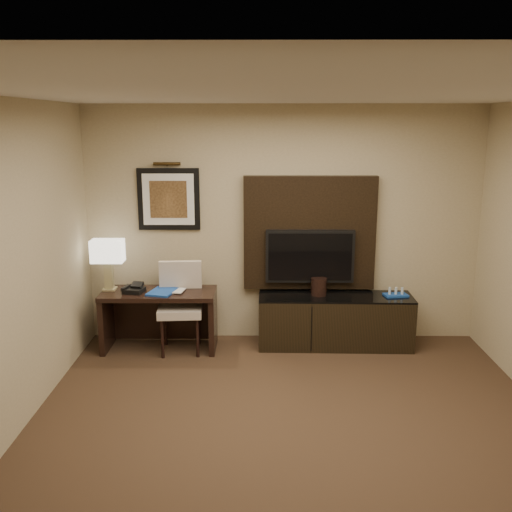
{
  "coord_description": "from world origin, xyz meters",
  "views": [
    {
      "loc": [
        -0.27,
        -3.94,
        2.51
      ],
      "look_at": [
        -0.31,
        1.8,
        1.15
      ],
      "focal_mm": 40.0,
      "sensor_mm": 36.0,
      "label": 1
    }
  ],
  "objects_px": {
    "desk": "(160,320)",
    "desk_phone": "(134,288)",
    "desk_chair": "(180,309)",
    "tv": "(310,256)",
    "table_lamp": "(108,263)",
    "minibar_tray": "(396,292)",
    "ice_bucket": "(319,287)",
    "credenza": "(335,321)"
  },
  "relations": [
    {
      "from": "credenza",
      "to": "ice_bucket",
      "type": "xyz_separation_m",
      "value": [
        -0.19,
        0.03,
        0.4
      ]
    },
    {
      "from": "table_lamp",
      "to": "desk",
      "type": "bearing_deg",
      "value": -6.61
    },
    {
      "from": "tv",
      "to": "minibar_tray",
      "type": "distance_m",
      "value": 1.05
    },
    {
      "from": "tv",
      "to": "table_lamp",
      "type": "distance_m",
      "value": 2.25
    },
    {
      "from": "credenza",
      "to": "ice_bucket",
      "type": "distance_m",
      "value": 0.44
    },
    {
      "from": "desk",
      "to": "credenza",
      "type": "relative_size",
      "value": 0.73
    },
    {
      "from": "credenza",
      "to": "desk_chair",
      "type": "height_order",
      "value": "desk_chair"
    },
    {
      "from": "tv",
      "to": "desk_phone",
      "type": "height_order",
      "value": "tv"
    },
    {
      "from": "desk_chair",
      "to": "minibar_tray",
      "type": "distance_m",
      "value": 2.42
    },
    {
      "from": "credenza",
      "to": "minibar_tray",
      "type": "bearing_deg",
      "value": 1.31
    },
    {
      "from": "ice_bucket",
      "to": "minibar_tray",
      "type": "xyz_separation_m",
      "value": [
        0.86,
        -0.03,
        -0.05
      ]
    },
    {
      "from": "tv",
      "to": "desk_phone",
      "type": "xyz_separation_m",
      "value": [
        -1.95,
        -0.28,
        -0.29
      ]
    },
    {
      "from": "credenza",
      "to": "ice_bucket",
      "type": "relative_size",
      "value": 8.76
    },
    {
      "from": "desk_chair",
      "to": "minibar_tray",
      "type": "relative_size",
      "value": 3.81
    },
    {
      "from": "ice_bucket",
      "to": "desk",
      "type": "bearing_deg",
      "value": -175.78
    },
    {
      "from": "minibar_tray",
      "to": "ice_bucket",
      "type": "bearing_deg",
      "value": 177.83
    },
    {
      "from": "desk",
      "to": "desk_chair",
      "type": "distance_m",
      "value": 0.3
    },
    {
      "from": "desk_chair",
      "to": "ice_bucket",
      "type": "distance_m",
      "value": 1.57
    },
    {
      "from": "table_lamp",
      "to": "ice_bucket",
      "type": "distance_m",
      "value": 2.36
    },
    {
      "from": "desk",
      "to": "table_lamp",
      "type": "xyz_separation_m",
      "value": [
        -0.56,
        0.06,
        0.64
      ]
    },
    {
      "from": "desk",
      "to": "credenza",
      "type": "distance_m",
      "value": 1.98
    },
    {
      "from": "desk",
      "to": "ice_bucket",
      "type": "relative_size",
      "value": 6.38
    },
    {
      "from": "desk_chair",
      "to": "table_lamp",
      "type": "distance_m",
      "value": 0.94
    },
    {
      "from": "ice_bucket",
      "to": "desk_phone",
      "type": "bearing_deg",
      "value": -175.06
    },
    {
      "from": "desk_chair",
      "to": "desk_phone",
      "type": "bearing_deg",
      "value": 173.19
    },
    {
      "from": "desk_chair",
      "to": "tv",
      "type": "bearing_deg",
      "value": 7.66
    },
    {
      "from": "desk_phone",
      "to": "ice_bucket",
      "type": "xyz_separation_m",
      "value": [
        2.05,
        0.18,
        -0.03
      ]
    },
    {
      "from": "ice_bucket",
      "to": "minibar_tray",
      "type": "distance_m",
      "value": 0.87
    },
    {
      "from": "minibar_tray",
      "to": "table_lamp",
      "type": "bearing_deg",
      "value": -179.38
    },
    {
      "from": "credenza",
      "to": "table_lamp",
      "type": "xyz_separation_m",
      "value": [
        -2.54,
        -0.03,
        0.68
      ]
    },
    {
      "from": "tv",
      "to": "desk",
      "type": "bearing_deg",
      "value": -171.99
    },
    {
      "from": "table_lamp",
      "to": "tv",
      "type": "bearing_deg",
      "value": 4.4
    },
    {
      "from": "desk",
      "to": "minibar_tray",
      "type": "bearing_deg",
      "value": 2.0
    },
    {
      "from": "table_lamp",
      "to": "ice_bucket",
      "type": "xyz_separation_m",
      "value": [
        2.35,
        0.07,
        -0.28
      ]
    },
    {
      "from": "desk",
      "to": "minibar_tray",
      "type": "relative_size",
      "value": 4.84
    },
    {
      "from": "desk_phone",
      "to": "ice_bucket",
      "type": "distance_m",
      "value": 2.06
    },
    {
      "from": "desk",
      "to": "desk_phone",
      "type": "distance_m",
      "value": 0.47
    },
    {
      "from": "desk_phone",
      "to": "desk_chair",
      "type": "bearing_deg",
      "value": 10.08
    },
    {
      "from": "desk",
      "to": "desk_phone",
      "type": "xyz_separation_m",
      "value": [
        -0.26,
        -0.04,
        0.39
      ]
    },
    {
      "from": "desk",
      "to": "minibar_tray",
      "type": "xyz_separation_m",
      "value": [
        2.65,
        0.1,
        0.3
      ]
    },
    {
      "from": "credenza",
      "to": "ice_bucket",
      "type": "height_order",
      "value": "ice_bucket"
    },
    {
      "from": "credenza",
      "to": "minibar_tray",
      "type": "xyz_separation_m",
      "value": [
        0.67,
        0.0,
        0.34
      ]
    }
  ]
}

